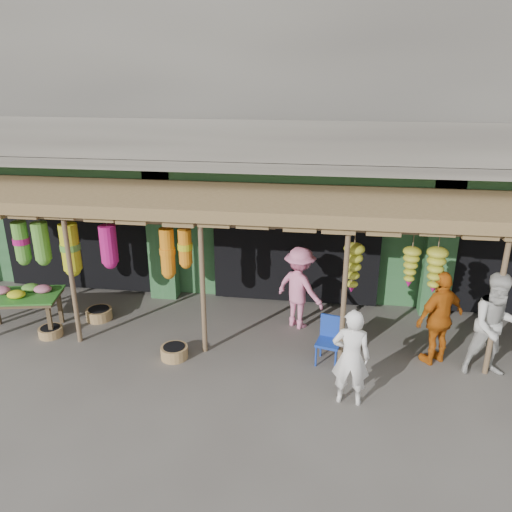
# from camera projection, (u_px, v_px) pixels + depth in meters

# --- Properties ---
(ground) EXTENTS (80.00, 80.00, 0.00)m
(ground) POSITION_uv_depth(u_px,v_px,m) (286.00, 351.00, 9.36)
(ground) COLOR #514C47
(ground) RESTS_ON ground
(building) EXTENTS (16.40, 6.80, 7.00)m
(building) POSITION_uv_depth(u_px,v_px,m) (306.00, 137.00, 12.70)
(building) COLOR gray
(building) RESTS_ON ground
(awning) EXTENTS (14.00, 2.70, 2.79)m
(awning) POSITION_uv_depth(u_px,v_px,m) (283.00, 207.00, 9.23)
(awning) COLOR brown
(awning) RESTS_ON ground
(flower_table) EXTENTS (1.70, 1.21, 0.93)m
(flower_table) POSITION_uv_depth(u_px,v_px,m) (21.00, 296.00, 9.87)
(flower_table) COLOR brown
(flower_table) RESTS_ON ground
(blue_chair) EXTENTS (0.49, 0.50, 0.86)m
(blue_chair) POSITION_uv_depth(u_px,v_px,m) (330.00, 337.00, 8.89)
(blue_chair) COLOR #1A3BA9
(blue_chair) RESTS_ON ground
(basket_left) EXTENTS (0.72, 0.72, 0.23)m
(basket_left) POSITION_uv_depth(u_px,v_px,m) (99.00, 314.00, 10.55)
(basket_left) COLOR olive
(basket_left) RESTS_ON ground
(basket_mid) EXTENTS (0.52, 0.52, 0.18)m
(basket_mid) POSITION_uv_depth(u_px,v_px,m) (51.00, 332.00, 9.88)
(basket_mid) COLOR olive
(basket_mid) RESTS_ON ground
(basket_right) EXTENTS (0.66, 0.66, 0.23)m
(basket_right) POSITION_uv_depth(u_px,v_px,m) (174.00, 352.00, 9.11)
(basket_right) COLOR #A0844B
(basket_right) RESTS_ON ground
(person_front) EXTENTS (0.61, 0.42, 1.61)m
(person_front) POSITION_uv_depth(u_px,v_px,m) (351.00, 357.00, 7.66)
(person_front) COLOR white
(person_front) RESTS_ON ground
(person_right) EXTENTS (0.97, 0.79, 1.87)m
(person_right) POSITION_uv_depth(u_px,v_px,m) (496.00, 326.00, 8.34)
(person_right) COLOR beige
(person_right) RESTS_ON ground
(person_vendor) EXTENTS (1.08, 0.93, 1.75)m
(person_vendor) POSITION_uv_depth(u_px,v_px,m) (440.00, 318.00, 8.74)
(person_vendor) COLOR #C15D12
(person_vendor) RESTS_ON ground
(person_shopper) EXTENTS (1.26, 1.15, 1.70)m
(person_shopper) POSITION_uv_depth(u_px,v_px,m) (300.00, 288.00, 10.01)
(person_shopper) COLOR pink
(person_shopper) RESTS_ON ground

